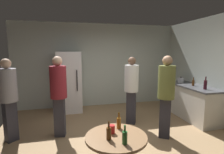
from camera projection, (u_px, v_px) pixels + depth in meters
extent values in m
cube|color=#9E7C56|center=(120.00, 145.00, 3.55)|extent=(5.20, 5.20, 0.10)
cube|color=beige|center=(98.00, 65.00, 5.89)|extent=(5.32, 0.06, 2.70)
cube|color=white|center=(70.00, 82.00, 5.32)|extent=(0.70, 0.65, 1.80)
cube|color=#262628|center=(77.00, 81.00, 5.03)|extent=(0.03, 0.03, 0.60)
cube|color=beige|center=(192.00, 102.00, 4.83)|extent=(0.60, 1.62, 0.86)
cube|color=#4C4C51|center=(193.00, 86.00, 4.76)|extent=(0.64, 1.66, 0.04)
cylinder|color=#B2B2B7|center=(181.00, 80.00, 5.20)|extent=(0.17, 0.17, 0.14)
sphere|color=black|center=(181.00, 77.00, 5.19)|extent=(0.04, 0.04, 0.04)
cone|color=#B2B2B7|center=(184.00, 80.00, 5.22)|extent=(0.09, 0.04, 0.06)
cylinder|color=#3F141E|center=(205.00, 85.00, 4.28)|extent=(0.08, 0.08, 0.22)
cylinder|color=#3F141E|center=(206.00, 78.00, 4.25)|extent=(0.03, 0.03, 0.09)
cylinder|color=#593314|center=(193.00, 83.00, 4.73)|extent=(0.06, 0.06, 0.15)
cylinder|color=#593314|center=(193.00, 79.00, 4.71)|extent=(0.02, 0.02, 0.08)
cylinder|color=olive|center=(116.00, 137.00, 2.28)|extent=(0.80, 0.80, 0.03)
cylinder|color=#8C5919|center=(119.00, 123.00, 2.49)|extent=(0.06, 0.06, 0.15)
cylinder|color=#8C5919|center=(119.00, 115.00, 2.47)|extent=(0.02, 0.02, 0.08)
cylinder|color=#593314|center=(109.00, 134.00, 2.17)|extent=(0.06, 0.06, 0.15)
cylinder|color=#593314|center=(109.00, 125.00, 2.16)|extent=(0.02, 0.02, 0.08)
cylinder|color=#26662D|center=(125.00, 138.00, 2.07)|extent=(0.06, 0.06, 0.15)
cylinder|color=#26662D|center=(125.00, 128.00, 2.05)|extent=(0.02, 0.02, 0.08)
cylinder|color=red|center=(112.00, 129.00, 2.35)|extent=(0.08, 0.08, 0.11)
cube|color=#2D2D38|center=(60.00, 117.00, 3.79)|extent=(0.24, 0.20, 0.84)
cylinder|color=maroon|center=(58.00, 82.00, 3.68)|extent=(0.39, 0.39, 0.67)
sphere|color=#D8AD8C|center=(57.00, 61.00, 3.61)|extent=(0.20, 0.20, 0.20)
cube|color=#2D2D38|center=(131.00, 107.00, 4.46)|extent=(0.28, 0.26, 0.83)
cylinder|color=white|center=(132.00, 78.00, 4.35)|extent=(0.46, 0.46, 0.65)
sphere|color=brown|center=(132.00, 61.00, 4.29)|extent=(0.20, 0.20, 0.20)
cube|color=#2D2D38|center=(11.00, 121.00, 3.58)|extent=(0.28, 0.27, 0.82)
cylinder|color=gray|center=(7.00, 85.00, 3.47)|extent=(0.48, 0.48, 0.65)
sphere|color=#D8AD8C|center=(6.00, 64.00, 3.41)|extent=(0.20, 0.20, 0.20)
cube|color=#2D2D38|center=(165.00, 118.00, 3.72)|extent=(0.28, 0.26, 0.85)
cylinder|color=olive|center=(167.00, 82.00, 3.61)|extent=(0.47, 0.47, 0.67)
sphere|color=tan|center=(167.00, 61.00, 3.55)|extent=(0.20, 0.20, 0.20)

